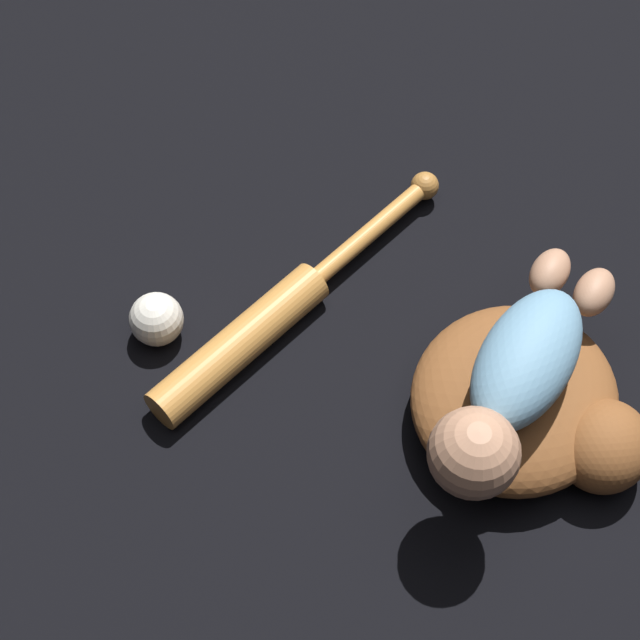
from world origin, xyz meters
TOP-DOWN VIEW (x-y plane):
  - ground_plane at (0.00, 0.00)m, footprint 6.00×6.00m
  - baseball_glove at (0.01, -0.01)m, footprint 0.32×0.34m
  - baby_figure at (0.05, -0.03)m, footprint 0.40×0.14m
  - baseball_bat at (0.03, -0.38)m, footprint 0.54×0.21m
  - baseball at (0.11, -0.52)m, footprint 0.08×0.08m

SIDE VIEW (x-z plane):
  - ground_plane at x=0.00m, z-range 0.00..0.00m
  - baseball_bat at x=0.03m, z-range 0.00..0.06m
  - baseball at x=0.11m, z-range 0.00..0.08m
  - baseball_glove at x=0.01m, z-range 0.00..0.11m
  - baby_figure at x=0.05m, z-range 0.10..0.21m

